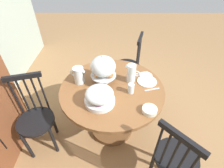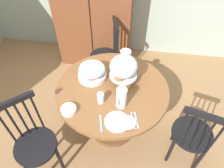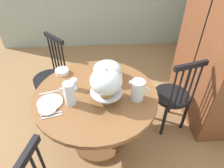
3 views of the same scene
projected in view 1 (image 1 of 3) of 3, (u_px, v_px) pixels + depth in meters
ground_plane at (119, 128)px, 2.31m from camera, size 10.00×10.00×0.00m
dining_table at (112, 102)px, 1.98m from camera, size 1.14×1.14×0.74m
windsor_chair_near_window at (36, 119)px, 1.86m from camera, size 0.42×0.42×0.97m
windsor_chair_by_cabinet at (175, 159)px, 1.51m from camera, size 0.47×0.47×0.97m
windsor_chair_facing_door at (128, 67)px, 2.65m from camera, size 0.42×0.42×0.97m
pastry_stand_with_dome at (103, 67)px, 1.78m from camera, size 0.28×0.28×0.34m
fruit_platter_covered at (100, 96)px, 1.61m from camera, size 0.30×0.30×0.18m
orange_juice_pitcher at (131, 74)px, 1.86m from camera, size 0.10×0.18×0.22m
milk_pitcher at (79, 76)px, 1.85m from camera, size 0.12×0.19×0.19m
china_plate_large at (147, 81)px, 1.91m from camera, size 0.22×0.22×0.01m
china_plate_small at (146, 76)px, 1.97m from camera, size 0.15×0.15×0.01m
cereal_bowl at (150, 110)px, 1.56m from camera, size 0.14×0.14×0.04m
drinking_glass at (131, 88)px, 1.74m from camera, size 0.06×0.06×0.11m
table_knife at (142, 74)px, 2.01m from camera, size 0.06×0.17×0.01m
dinner_fork at (141, 73)px, 2.04m from camera, size 0.06×0.17×0.01m
soup_spoon at (152, 89)px, 1.81m from camera, size 0.06×0.17×0.01m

